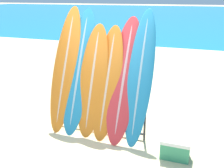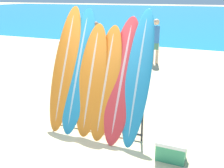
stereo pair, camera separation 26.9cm
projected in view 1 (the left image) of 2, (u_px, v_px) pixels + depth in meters
The scene contains 12 objects.
ground_plane at pixel (80, 143), 5.01m from camera, with size 160.00×160.00×0.00m, color beige.
ocean_water at pixel (195, 14), 39.97m from camera, with size 120.00×60.00×0.01m.
surfboard_rack at pixel (99, 113), 5.30m from camera, with size 1.95×0.04×0.78m.
surfboard_slot_0 at pixel (65, 68), 5.45m from camera, with size 0.55×1.17×2.49m.
surfboard_slot_1 at pixel (79, 70), 5.37m from camera, with size 0.58×1.20×2.45m.
surfboard_slot_2 at pixel (93, 80), 5.22m from camera, with size 0.58×0.94×2.16m.
surfboard_slot_3 at pixel (108, 82), 5.14m from camera, with size 0.54×1.03×2.14m.
surfboard_slot_4 at pixel (124, 79), 5.07m from camera, with size 0.59×1.26×2.31m.
surfboard_slot_5 at pixel (140, 76), 4.94m from camera, with size 0.48×1.17×2.47m.
person_near_water at pixel (90, 42), 10.43m from camera, with size 0.29×0.23×1.71m.
person_mid_beach at pixel (149, 40), 10.57m from camera, with size 0.31×0.26×1.81m.
cooler_box at pixel (175, 148), 4.53m from camera, with size 0.51×0.32×0.35m.
Camera 1 is at (2.06, -3.91, 2.69)m, focal length 42.00 mm.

